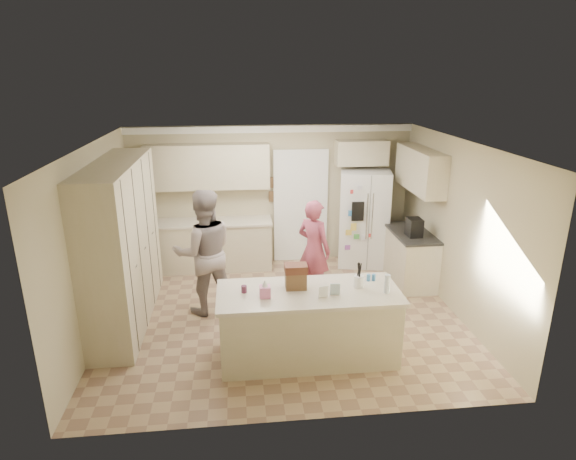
{
  "coord_description": "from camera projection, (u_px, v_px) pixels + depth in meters",
  "views": [
    {
      "loc": [
        -0.65,
        -6.47,
        3.54
      ],
      "look_at": [
        0.1,
        0.35,
        1.25
      ],
      "focal_mm": 30.0,
      "sensor_mm": 36.0,
      "label": 1
    }
  ],
  "objects": [
    {
      "name": "wall_right",
      "position": [
        458.0,
        228.0,
        7.15
      ],
      "size": [
        0.02,
        4.6,
        2.6
      ],
      "primitive_type": "cube",
      "color": "#BAAF89",
      "rests_on": "ground"
    },
    {
      "name": "dollhouse_roof",
      "position": [
        296.0,
        268.0,
        5.97
      ],
      "size": [
        0.28,
        0.2,
        0.1
      ],
      "primitive_type": "cube",
      "color": "#592D1E",
      "rests_on": "dollhouse_body"
    },
    {
      "name": "right_upper_cab",
      "position": [
        420.0,
        170.0,
        8.05
      ],
      "size": [
        0.35,
        1.5,
        0.7
      ],
      "primitive_type": "cube",
      "color": "beige",
      "rests_on": "wall_right"
    },
    {
      "name": "crown_back",
      "position": [
        271.0,
        129.0,
        8.62
      ],
      "size": [
        5.2,
        0.08,
        0.12
      ],
      "primitive_type": "cube",
      "color": "white",
      "rests_on": "wall_back"
    },
    {
      "name": "shaker_salt",
      "position": [
        368.0,
        278.0,
        6.26
      ],
      "size": [
        0.05,
        0.05,
        0.09
      ],
      "primitive_type": "cylinder",
      "color": "#3A79B6",
      "rests_on": "island_top"
    },
    {
      "name": "teen_boy",
      "position": [
        204.0,
        252.0,
        7.16
      ],
      "size": [
        1.06,
        0.89,
        1.92
      ],
      "primitive_type": "imported",
      "rotation": [
        0.0,
        0.0,
        3.34
      ],
      "color": "gray",
      "rests_on": "floor"
    },
    {
      "name": "island_top",
      "position": [
        309.0,
        293.0,
        5.99
      ],
      "size": [
        2.28,
        0.96,
        0.05
      ],
      "primitive_type": "cube",
      "color": "#BEB2A0",
      "rests_on": "island_base"
    },
    {
      "name": "floor",
      "position": [
        284.0,
        316.0,
        7.29
      ],
      "size": [
        5.2,
        4.6,
        0.02
      ],
      "primitive_type": "cube",
      "color": "#9C815E",
      "rests_on": "ground"
    },
    {
      "name": "wall_front",
      "position": [
        307.0,
        311.0,
        4.7
      ],
      "size": [
        5.2,
        0.02,
        2.6
      ],
      "primitive_type": "cube",
      "color": "#BAAF89",
      "rests_on": "ground"
    },
    {
      "name": "fridge_dispenser",
      "position": [
        358.0,
        211.0,
        8.54
      ],
      "size": [
        0.22,
        0.03,
        0.35
      ],
      "primitive_type": "cube",
      "color": "black",
      "rests_on": "refrigerator"
    },
    {
      "name": "fridge_handle_r",
      "position": [
        372.0,
        216.0,
        8.6
      ],
      "size": [
        0.02,
        0.02,
        0.85
      ],
      "primitive_type": "cylinder",
      "color": "silver",
      "rests_on": "refrigerator"
    },
    {
      "name": "wall_frame_lower",
      "position": [
        273.0,
        197.0,
        9.03
      ],
      "size": [
        0.15,
        0.02,
        0.2
      ],
      "primitive_type": "cube",
      "color": "brown",
      "rests_on": "wall_back"
    },
    {
      "name": "teen_girl",
      "position": [
        314.0,
        249.0,
        7.68
      ],
      "size": [
        0.7,
        0.7,
        1.63
      ],
      "primitive_type": "imported",
      "rotation": [
        0.0,
        0.0,
        2.37
      ],
      "color": "#A84354",
      "rests_on": "floor"
    },
    {
      "name": "pantry_bank",
      "position": [
        122.0,
        244.0,
        6.87
      ],
      "size": [
        0.6,
        2.6,
        2.35
      ],
      "primitive_type": "cube",
      "color": "beige",
      "rests_on": "floor"
    },
    {
      "name": "back_countertop",
      "position": [
        210.0,
        222.0,
        8.76
      ],
      "size": [
        2.24,
        0.63,
        0.04
      ],
      "primitive_type": "cube",
      "color": "#BEB2A0",
      "rests_on": "back_base_cab"
    },
    {
      "name": "jam_jar",
      "position": [
        244.0,
        289.0,
        5.93
      ],
      "size": [
        0.07,
        0.07,
        0.09
      ],
      "primitive_type": "cylinder",
      "color": "#59263F",
      "rests_on": "island_top"
    },
    {
      "name": "back_upper_cab",
      "position": [
        208.0,
        167.0,
        8.57
      ],
      "size": [
        2.2,
        0.35,
        0.8
      ],
      "primitive_type": "cube",
      "color": "beige",
      "rests_on": "wall_back"
    },
    {
      "name": "fridge_handle_l",
      "position": [
        367.0,
        217.0,
        8.59
      ],
      "size": [
        0.02,
        0.02,
        0.85
      ],
      "primitive_type": "cylinder",
      "color": "silver",
      "rests_on": "refrigerator"
    },
    {
      "name": "tissue_plume",
      "position": [
        265.0,
        283.0,
        5.77
      ],
      "size": [
        0.08,
        0.08,
        0.08
      ],
      "primitive_type": "cone",
      "color": "white",
      "rests_on": "tissue_box"
    },
    {
      "name": "shaker_pepper",
      "position": [
        374.0,
        277.0,
        6.26
      ],
      "size": [
        0.05,
        0.05,
        0.09
      ],
      "primitive_type": "cylinder",
      "color": "#3A79B6",
      "rests_on": "island_top"
    },
    {
      "name": "fridge_magnets",
      "position": [
        369.0,
        224.0,
        8.65
      ],
      "size": [
        0.76,
        0.02,
        1.44
      ],
      "primitive_type": null,
      "color": "tan",
      "rests_on": "refrigerator"
    },
    {
      "name": "doorway_opening",
      "position": [
        300.0,
        207.0,
        9.16
      ],
      "size": [
        0.9,
        0.06,
        2.1
      ],
      "primitive_type": "cube",
      "color": "black",
      "rests_on": "floor"
    },
    {
      "name": "utensil_crock",
      "position": [
        359.0,
        282.0,
        6.07
      ],
      "size": [
        0.13,
        0.13,
        0.15
      ],
      "primitive_type": "cylinder",
      "color": "white",
      "rests_on": "island_top"
    },
    {
      "name": "refrigerator",
      "position": [
        364.0,
        218.0,
        8.99
      ],
      "size": [
        1.03,
        0.88,
        1.8
      ],
      "primitive_type": "cube",
      "rotation": [
        0.0,
        0.0,
        -0.22
      ],
      "color": "white",
      "rests_on": "floor"
    },
    {
      "name": "right_base_cab",
      "position": [
        410.0,
        258.0,
        8.33
      ],
      "size": [
        0.6,
        1.2,
        0.88
      ],
      "primitive_type": "cube",
      "color": "beige",
      "rests_on": "floor"
    },
    {
      "name": "dollhouse_body",
      "position": [
        296.0,
        280.0,
        6.02
      ],
      "size": [
        0.26,
        0.18,
        0.22
      ],
      "primitive_type": "cube",
      "color": "brown",
      "rests_on": "island_top"
    },
    {
      "name": "wall_frame_upper",
      "position": [
        273.0,
        182.0,
        8.94
      ],
      "size": [
        0.15,
        0.02,
        0.2
      ],
      "primitive_type": "cube",
      "color": "brown",
      "rests_on": "wall_back"
    },
    {
      "name": "greeting_card_a",
      "position": [
        324.0,
        292.0,
        5.78
      ],
      "size": [
        0.12,
        0.06,
        0.16
      ],
      "primitive_type": "cube",
      "rotation": [
        0.15,
        0.0,
        0.2
      ],
      "color": "white",
      "rests_on": "island_top"
    },
    {
      "name": "tissue_box",
      "position": [
        265.0,
        292.0,
        5.81
      ],
      "size": [
        0.13,
        0.13,
        0.14
      ],
      "primitive_type": "cube",
      "color": "pink",
      "rests_on": "island_top"
    },
    {
      "name": "coffee_maker",
      "position": [
        414.0,
        227.0,
        7.94
      ],
      "size": [
        0.22,
        0.28,
        0.3
      ],
      "primitive_type": "cube",
      "color": "black",
      "rests_on": "right_countertop"
    },
    {
      "name": "over_fridge_cab",
      "position": [
        362.0,
        153.0,
        8.8
      ],
      "size": [
        0.95,
        0.35,
        0.45
      ],
      "primitive_type": "cube",
      "color": "beige",
      "rests_on": "wall_back"
    },
    {
      "name": "wall_back",
      "position": [
        271.0,
        195.0,
        9.06
      ],
      "size": [
        5.2,
        0.02,
        2.6
      ],
      "primitive_type": "cube",
      "color": "#BAAF89",
      "rests_on": "ground"
    },
    {
      "name": "back_base_cab",
      "position": [
        211.0,
        246.0,
        8.92
      ],
      "size": [
        2.2,
        0.6,
        0.88
      ],
      "primitive_type": "cube",
      "color": "beige",
      "rests_on": "floor"
    },
    {
      "name": "doorway_casing",
      "position": [
        301.0,
        208.0,
        9.13
      ],
      "size": [
        1.02,
        0.03,
        2.22
      ],
      "primitive_type": "cube",
      "color": "white",
      "rests_on": "floor"
    },
    {
      "name": "ceiling",
      "position": [
        283.0,
        143.0,
        6.46
      ],
      "size": [
        5.2,
        4.6,
        0.02
      ],
      "primitive_type": "cube",
      "color": "white",
      "rests_on": "wall_back"
    },
    {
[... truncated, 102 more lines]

